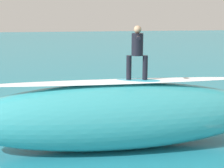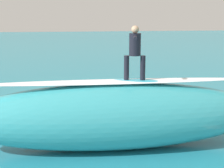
% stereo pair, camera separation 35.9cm
% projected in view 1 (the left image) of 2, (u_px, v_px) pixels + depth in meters
% --- Properties ---
extents(ground_plane, '(120.00, 120.00, 0.00)m').
position_uv_depth(ground_plane, '(97.00, 119.00, 12.88)').
color(ground_plane, teal).
extents(wave_crest, '(9.10, 2.16, 2.00)m').
position_uv_depth(wave_crest, '(116.00, 116.00, 9.99)').
color(wave_crest, teal).
rests_on(wave_crest, ground_plane).
extents(wave_foam_lip, '(7.72, 0.80, 0.08)m').
position_uv_depth(wave_foam_lip, '(116.00, 82.00, 9.78)').
color(wave_foam_lip, white).
rests_on(wave_foam_lip, wave_crest).
extents(surfboard_riding, '(1.94, 0.90, 0.09)m').
position_uv_depth(surfboard_riding, '(137.00, 81.00, 9.87)').
color(surfboard_riding, '#33B2D1').
rests_on(surfboard_riding, wave_crest).
extents(surfer_riding, '(0.61, 1.47, 1.56)m').
position_uv_depth(surfer_riding, '(137.00, 49.00, 9.67)').
color(surfer_riding, black).
rests_on(surfer_riding, surfboard_riding).
extents(surfboard_paddling, '(1.60, 2.35, 0.07)m').
position_uv_depth(surfboard_paddling, '(96.00, 104.00, 14.86)').
color(surfboard_paddling, silver).
rests_on(surfboard_paddling, ground_plane).
extents(surfer_paddling, '(0.93, 1.45, 0.28)m').
position_uv_depth(surfer_paddling, '(94.00, 100.00, 14.92)').
color(surfer_paddling, black).
rests_on(surfer_paddling, surfboard_paddling).
extents(foam_patch_near, '(0.98, 1.07, 0.14)m').
position_uv_depth(foam_patch_near, '(49.00, 131.00, 11.38)').
color(foam_patch_near, white).
rests_on(foam_patch_near, ground_plane).
extents(foam_patch_mid, '(1.17, 1.28, 0.09)m').
position_uv_depth(foam_patch_mid, '(168.00, 106.00, 14.51)').
color(foam_patch_mid, white).
rests_on(foam_patch_mid, ground_plane).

